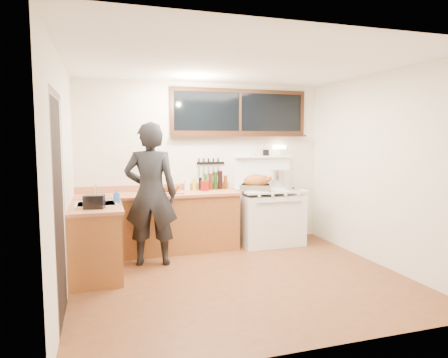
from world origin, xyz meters
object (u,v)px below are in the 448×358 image
object	(u,v)px
man	(151,194)
roast_turkey	(256,184)
vintage_stove	(269,215)
cutting_board	(171,189)

from	to	relation	value
man	roast_turkey	bearing A→B (deg)	13.69
vintage_stove	roast_turkey	size ratio (longest dim) A/B	2.70
roast_turkey	vintage_stove	bearing A→B (deg)	20.08
man	roast_turkey	distance (m)	1.75
vintage_stove	man	xyz separation A→B (m)	(-1.98, -0.52, 0.50)
cutting_board	vintage_stove	bearing A→B (deg)	-0.43
man	roast_turkey	xyz separation A→B (m)	(1.70, 0.41, 0.03)
man	roast_turkey	size ratio (longest dim) A/B	3.27
vintage_stove	man	distance (m)	2.10
cutting_board	man	bearing A→B (deg)	-124.91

